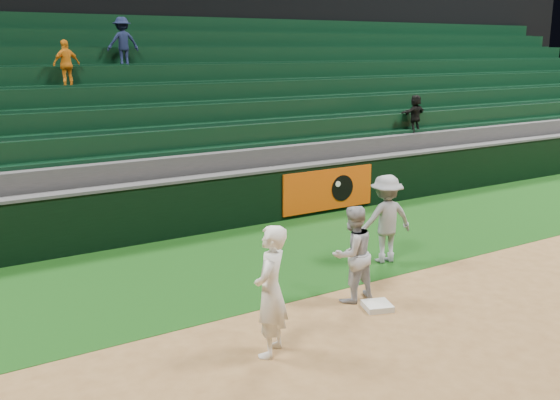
{
  "coord_description": "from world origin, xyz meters",
  "views": [
    {
      "loc": [
        -5.74,
        -6.85,
        3.94
      ],
      "look_at": [
        -0.06,
        2.3,
        1.3
      ],
      "focal_mm": 40.0,
      "sensor_mm": 36.0,
      "label": 1
    }
  ],
  "objects_px": {
    "first_baseman": "(271,291)",
    "base_coach": "(386,219)",
    "baserunner": "(352,254)",
    "first_base": "(377,306)"
  },
  "relations": [
    {
      "from": "first_baseman",
      "to": "baserunner",
      "type": "distance_m",
      "value": 2.2
    },
    {
      "from": "first_base",
      "to": "first_baseman",
      "type": "distance_m",
      "value": 2.34
    },
    {
      "from": "first_baseman",
      "to": "base_coach",
      "type": "distance_m",
      "value": 4.2
    },
    {
      "from": "base_coach",
      "to": "baserunner",
      "type": "bearing_deg",
      "value": 44.58
    },
    {
      "from": "first_base",
      "to": "base_coach",
      "type": "bearing_deg",
      "value": 46.33
    },
    {
      "from": "first_base",
      "to": "base_coach",
      "type": "height_order",
      "value": "base_coach"
    },
    {
      "from": "first_base",
      "to": "base_coach",
      "type": "distance_m",
      "value": 2.38
    },
    {
      "from": "first_baseman",
      "to": "baserunner",
      "type": "relative_size",
      "value": 1.13
    },
    {
      "from": "baserunner",
      "to": "first_base",
      "type": "bearing_deg",
      "value": 100.69
    },
    {
      "from": "baserunner",
      "to": "base_coach",
      "type": "relative_size",
      "value": 0.94
    }
  ]
}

